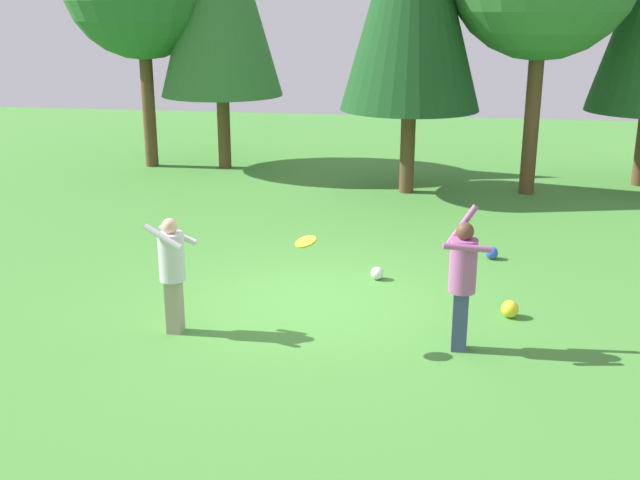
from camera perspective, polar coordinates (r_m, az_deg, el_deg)
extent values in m
plane|color=#478C38|center=(11.31, -0.39, -4.62)|extent=(40.00, 40.00, 0.00)
cube|color=#38476B|center=(9.82, 10.37, -5.92)|extent=(0.19, 0.22, 0.78)
cylinder|color=#A85693|center=(9.56, 10.61, -1.89)|extent=(0.34, 0.34, 0.68)
sphere|color=brown|center=(9.43, 10.75, 0.64)|extent=(0.22, 0.22, 0.22)
cylinder|color=#A85693|center=(9.29, 10.91, -0.57)|extent=(0.59, 0.17, 0.13)
cylinder|color=#A85693|center=(9.62, 10.55, 1.09)|extent=(0.39, 0.14, 0.53)
cube|color=gray|center=(10.36, -10.79, -4.85)|extent=(0.19, 0.22, 0.74)
cylinder|color=silver|center=(10.12, -11.00, -1.23)|extent=(0.34, 0.34, 0.64)
sphere|color=beige|center=(10.00, -11.13, 1.02)|extent=(0.21, 0.21, 0.21)
cylinder|color=silver|center=(10.22, -10.56, 0.36)|extent=(0.55, 0.15, 0.24)
cylinder|color=silver|center=(9.86, -11.64, 0.22)|extent=(0.53, 0.15, 0.32)
cylinder|color=yellow|center=(9.32, -1.08, -0.13)|extent=(0.38, 0.38, 0.11)
sphere|color=white|center=(12.21, 4.27, -2.48)|extent=(0.21, 0.21, 0.21)
sphere|color=yellow|center=(11.05, 13.96, -5.01)|extent=(0.25, 0.25, 0.25)
sphere|color=blue|center=(13.47, 12.68, -0.95)|extent=(0.21, 0.21, 0.21)
cylinder|color=brown|center=(18.12, 15.55, 9.31)|extent=(0.34, 0.34, 3.84)
cylinder|color=brown|center=(20.54, -7.25, 10.17)|extent=(0.34, 0.34, 3.50)
cylinder|color=brown|center=(17.72, 6.62, 9.08)|extent=(0.34, 0.34, 3.49)
cylinder|color=brown|center=(21.11, -12.68, 10.22)|extent=(0.34, 0.34, 3.60)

